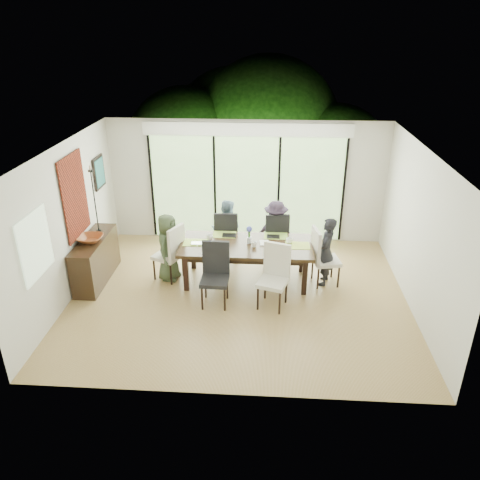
# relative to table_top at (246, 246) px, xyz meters

# --- Properties ---
(floor) EXTENTS (6.00, 5.00, 0.01)m
(floor) POSITION_rel_table_top_xyz_m (-0.10, -0.57, -0.74)
(floor) COLOR olive
(floor) RESTS_ON ground
(ceiling) EXTENTS (6.00, 5.00, 0.01)m
(ceiling) POSITION_rel_table_top_xyz_m (-0.10, -0.57, 1.97)
(ceiling) COLOR white
(ceiling) RESTS_ON wall_back
(wall_back) EXTENTS (6.00, 0.02, 2.70)m
(wall_back) POSITION_rel_table_top_xyz_m (-0.10, 1.94, 0.61)
(wall_back) COLOR beige
(wall_back) RESTS_ON floor
(wall_front) EXTENTS (6.00, 0.02, 2.70)m
(wall_front) POSITION_rel_table_top_xyz_m (-0.10, -3.08, 0.61)
(wall_front) COLOR silver
(wall_front) RESTS_ON floor
(wall_left) EXTENTS (0.02, 5.00, 2.70)m
(wall_left) POSITION_rel_table_top_xyz_m (-3.11, -0.57, 0.61)
(wall_left) COLOR silver
(wall_left) RESTS_ON floor
(wall_right) EXTENTS (0.02, 5.00, 2.70)m
(wall_right) POSITION_rel_table_top_xyz_m (2.91, -0.57, 0.61)
(wall_right) COLOR silver
(wall_right) RESTS_ON floor
(glass_doors) EXTENTS (4.20, 0.02, 2.30)m
(glass_doors) POSITION_rel_table_top_xyz_m (-0.10, 1.90, 0.46)
(glass_doors) COLOR #598C3F
(glass_doors) RESTS_ON wall_back
(blinds_header) EXTENTS (4.40, 0.06, 0.28)m
(blinds_header) POSITION_rel_table_top_xyz_m (-0.10, 1.89, 1.76)
(blinds_header) COLOR white
(blinds_header) RESTS_ON wall_back
(mullion_a) EXTENTS (0.05, 0.04, 2.30)m
(mullion_a) POSITION_rel_table_top_xyz_m (-2.20, 1.89, 0.46)
(mullion_a) COLOR black
(mullion_a) RESTS_ON wall_back
(mullion_b) EXTENTS (0.05, 0.04, 2.30)m
(mullion_b) POSITION_rel_table_top_xyz_m (-0.80, 1.89, 0.46)
(mullion_b) COLOR black
(mullion_b) RESTS_ON wall_back
(mullion_c) EXTENTS (0.05, 0.04, 2.30)m
(mullion_c) POSITION_rel_table_top_xyz_m (0.60, 1.89, 0.46)
(mullion_c) COLOR black
(mullion_c) RESTS_ON wall_back
(mullion_d) EXTENTS (0.05, 0.04, 2.30)m
(mullion_d) POSITION_rel_table_top_xyz_m (2.00, 1.89, 0.46)
(mullion_d) COLOR black
(mullion_d) RESTS_ON wall_back
(side_window) EXTENTS (0.02, 0.90, 1.00)m
(side_window) POSITION_rel_table_top_xyz_m (-3.07, -1.77, 0.76)
(side_window) COLOR #8CAD7F
(side_window) RESTS_ON wall_left
(deck) EXTENTS (6.00, 1.80, 0.10)m
(deck) POSITION_rel_table_top_xyz_m (-0.10, 2.83, -0.79)
(deck) COLOR brown
(deck) RESTS_ON ground
(rail_top) EXTENTS (6.00, 0.08, 0.06)m
(rail_top) POSITION_rel_table_top_xyz_m (-0.10, 3.63, -0.19)
(rail_top) COLOR brown
(rail_top) RESTS_ON deck
(foliage_left) EXTENTS (3.20, 3.20, 3.20)m
(foliage_left) POSITION_rel_table_top_xyz_m (-1.90, 4.63, 0.70)
(foliage_left) COLOR #14380F
(foliage_left) RESTS_ON ground
(foliage_mid) EXTENTS (4.00, 4.00, 4.00)m
(foliage_mid) POSITION_rel_table_top_xyz_m (0.30, 5.23, 1.06)
(foliage_mid) COLOR #14380F
(foliage_mid) RESTS_ON ground
(foliage_right) EXTENTS (2.80, 2.80, 2.80)m
(foliage_right) POSITION_rel_table_top_xyz_m (2.10, 4.43, 0.52)
(foliage_right) COLOR #14380F
(foliage_right) RESTS_ON ground
(foliage_far) EXTENTS (3.60, 3.60, 3.60)m
(foliage_far) POSITION_rel_table_top_xyz_m (-0.70, 5.93, 0.88)
(foliage_far) COLOR #14380F
(foliage_far) RESTS_ON ground
(table_top) EXTENTS (2.46, 1.13, 0.06)m
(table_top) POSITION_rel_table_top_xyz_m (0.00, 0.00, 0.00)
(table_top) COLOR black
(table_top) RESTS_ON floor
(table_apron) EXTENTS (2.26, 0.92, 0.10)m
(table_apron) POSITION_rel_table_top_xyz_m (0.00, 0.00, -0.09)
(table_apron) COLOR black
(table_apron) RESTS_ON floor
(table_leg_fl) EXTENTS (0.09, 0.09, 0.71)m
(table_leg_fl) POSITION_rel_table_top_xyz_m (-1.08, -0.43, -0.39)
(table_leg_fl) COLOR black
(table_leg_fl) RESTS_ON floor
(table_leg_fr) EXTENTS (0.09, 0.09, 0.71)m
(table_leg_fr) POSITION_rel_table_top_xyz_m (1.08, -0.43, -0.39)
(table_leg_fr) COLOR black
(table_leg_fr) RESTS_ON floor
(table_leg_bl) EXTENTS (0.09, 0.09, 0.71)m
(table_leg_bl) POSITION_rel_table_top_xyz_m (-1.08, 0.43, -0.39)
(table_leg_bl) COLOR black
(table_leg_bl) RESTS_ON floor
(table_leg_br) EXTENTS (0.09, 0.09, 0.71)m
(table_leg_br) POSITION_rel_table_top_xyz_m (1.08, 0.43, -0.39)
(table_leg_br) COLOR black
(table_leg_br) RESTS_ON floor
(chair_left_end) EXTENTS (0.63, 0.63, 1.13)m
(chair_left_end) POSITION_rel_table_top_xyz_m (-1.50, 0.00, -0.17)
(chair_left_end) COLOR silver
(chair_left_end) RESTS_ON floor
(chair_right_end) EXTENTS (0.56, 0.56, 1.13)m
(chair_right_end) POSITION_rel_table_top_xyz_m (1.50, 0.00, -0.17)
(chair_right_end) COLOR beige
(chair_right_end) RESTS_ON floor
(chair_far_left) EXTENTS (0.49, 0.49, 1.13)m
(chair_far_left) POSITION_rel_table_top_xyz_m (-0.45, 0.85, -0.17)
(chair_far_left) COLOR black
(chair_far_left) RESTS_ON floor
(chair_far_right) EXTENTS (0.53, 0.53, 1.13)m
(chair_far_right) POSITION_rel_table_top_xyz_m (0.55, 0.85, -0.17)
(chair_far_right) COLOR black
(chair_far_right) RESTS_ON floor
(chair_near_left) EXTENTS (0.48, 0.48, 1.13)m
(chair_near_left) POSITION_rel_table_top_xyz_m (-0.50, -0.87, -0.17)
(chair_near_left) COLOR black
(chair_near_left) RESTS_ON floor
(chair_near_right) EXTENTS (0.59, 0.59, 1.13)m
(chair_near_right) POSITION_rel_table_top_xyz_m (0.50, -0.87, -0.17)
(chair_near_right) COLOR silver
(chair_near_right) RESTS_ON floor
(person_left_end) EXTENTS (0.51, 0.69, 1.32)m
(person_left_end) POSITION_rel_table_top_xyz_m (-1.48, 0.00, -0.08)
(person_left_end) COLOR #3F4F35
(person_left_end) RESTS_ON floor
(person_right_end) EXTENTS (0.52, 0.69, 1.32)m
(person_right_end) POSITION_rel_table_top_xyz_m (1.48, 0.00, -0.08)
(person_right_end) COLOR black
(person_right_end) RESTS_ON floor
(person_far_left) EXTENTS (0.65, 0.44, 1.32)m
(person_far_left) POSITION_rel_table_top_xyz_m (-0.45, 0.83, -0.08)
(person_far_left) COLOR #708FA2
(person_far_left) RESTS_ON floor
(person_far_right) EXTENTS (0.66, 0.46, 1.32)m
(person_far_right) POSITION_rel_table_top_xyz_m (0.55, 0.83, -0.08)
(person_far_right) COLOR #291F2E
(person_far_right) RESTS_ON floor
(placemat_left) EXTENTS (0.45, 0.33, 0.01)m
(placemat_left) POSITION_rel_table_top_xyz_m (-0.95, 0.00, 0.03)
(placemat_left) COLOR #9DBF44
(placemat_left) RESTS_ON table_top
(placemat_right) EXTENTS (0.45, 0.33, 0.01)m
(placemat_right) POSITION_rel_table_top_xyz_m (0.95, 0.00, 0.03)
(placemat_right) COLOR #A6BD43
(placemat_right) RESTS_ON table_top
(placemat_far_l) EXTENTS (0.45, 0.33, 0.01)m
(placemat_far_l) POSITION_rel_table_top_xyz_m (-0.45, 0.40, 0.03)
(placemat_far_l) COLOR #9ABA42
(placemat_far_l) RESTS_ON table_top
(placemat_far_r) EXTENTS (0.45, 0.33, 0.01)m
(placemat_far_r) POSITION_rel_table_top_xyz_m (0.55, 0.40, 0.03)
(placemat_far_r) COLOR #83A83C
(placemat_far_r) RESTS_ON table_top
(placemat_paper) EXTENTS (0.45, 0.33, 0.01)m
(placemat_paper) POSITION_rel_table_top_xyz_m (-0.55, -0.30, 0.03)
(placemat_paper) COLOR white
(placemat_paper) RESTS_ON table_top
(tablet_far_l) EXTENTS (0.27, 0.18, 0.01)m
(tablet_far_l) POSITION_rel_table_top_xyz_m (-0.35, 0.35, 0.04)
(tablet_far_l) COLOR black
(tablet_far_l) RESTS_ON table_top
(tablet_far_r) EXTENTS (0.25, 0.17, 0.01)m
(tablet_far_r) POSITION_rel_table_top_xyz_m (0.50, 0.35, 0.04)
(tablet_far_r) COLOR black
(tablet_far_r) RESTS_ON table_top
(papers) EXTENTS (0.31, 0.23, 0.00)m
(papers) POSITION_rel_table_top_xyz_m (0.70, -0.05, 0.03)
(papers) COLOR white
(papers) RESTS_ON table_top
(platter_base) EXTENTS (0.27, 0.27, 0.02)m
(platter_base) POSITION_rel_table_top_xyz_m (-0.55, -0.30, 0.05)
(platter_base) COLOR white
(platter_base) RESTS_ON table_top
(platter_snacks) EXTENTS (0.21, 0.21, 0.01)m
(platter_snacks) POSITION_rel_table_top_xyz_m (-0.55, -0.30, 0.07)
(platter_snacks) COLOR #C45F17
(platter_snacks) RESTS_ON table_top
(vase) EXTENTS (0.08, 0.08, 0.12)m
(vase) POSITION_rel_table_top_xyz_m (0.05, 0.05, 0.09)
(vase) COLOR silver
(vase) RESTS_ON table_top
(hyacinth_stems) EXTENTS (0.04, 0.04, 0.16)m
(hyacinth_stems) POSITION_rel_table_top_xyz_m (0.05, 0.05, 0.22)
(hyacinth_stems) COLOR #337226
(hyacinth_stems) RESTS_ON table_top
(hyacinth_blooms) EXTENTS (0.11, 0.11, 0.11)m
(hyacinth_blooms) POSITION_rel_table_top_xyz_m (0.05, 0.05, 0.32)
(hyacinth_blooms) COLOR #454CAD
(hyacinth_blooms) RESTS_ON table_top
(laptop) EXTENTS (0.36, 0.25, 0.03)m
(laptop) POSITION_rel_table_top_xyz_m (-0.85, -0.10, 0.04)
(laptop) COLOR silver
(laptop) RESTS_ON table_top
(cup_a) EXTENTS (0.16, 0.16, 0.10)m
(cup_a) POSITION_rel_table_top_xyz_m (-0.70, 0.15, 0.08)
(cup_a) COLOR white
(cup_a) RESTS_ON table_top
(cup_b) EXTENTS (0.12, 0.12, 0.09)m
(cup_b) POSITION_rel_table_top_xyz_m (0.15, -0.10, 0.08)
(cup_b) COLOR white
(cup_b) RESTS_ON table_top
(cup_c) EXTENTS (0.16, 0.16, 0.10)m
(cup_c) POSITION_rel_table_top_xyz_m (0.80, 0.10, 0.08)
(cup_c) COLOR white
(cup_c) RESTS_ON table_top
(book) EXTENTS (0.19, 0.24, 0.02)m
(book) POSITION_rel_table_top_xyz_m (0.25, 0.05, 0.04)
(book) COLOR white
(book) RESTS_ON table_top
(sideboard) EXTENTS (0.43, 1.53, 0.86)m
(sideboard) POSITION_rel_table_top_xyz_m (-2.86, -0.16, -0.31)
(sideboard) COLOR black
(sideboard) RESTS_ON floor
(bowl) EXTENTS (0.45, 0.45, 0.11)m
(bowl) POSITION_rel_table_top_xyz_m (-2.86, -0.26, 0.17)
(bowl) COLOR brown
(bowl) RESTS_ON sideboard
(candlestick_base) EXTENTS (0.10, 0.10, 0.04)m
(candlestick_base) POSITION_rel_table_top_xyz_m (-2.86, 0.19, 0.14)
(candlestick_base) COLOR black
(candlestick_base) RESTS_ON sideboard
(candlestick_shaft) EXTENTS (0.02, 0.02, 1.19)m
(candlestick_shaft) POSITION_rel_table_top_xyz_m (-2.86, 0.19, 0.74)
(candlestick_shaft) COLOR black
(candlestick_shaft) RESTS_ON sideboard
(candlestick_pan) EXTENTS (0.10, 0.10, 0.03)m
(candlestick_pan) POSITION_rel_table_top_xyz_m (-2.86, 0.19, 1.33)
(candlestick_pan) COLOR black
(candlestick_pan) RESTS_ON sideboard
(candle) EXTENTS (0.03, 0.03, 0.10)m
(candle) POSITION_rel_table_top_xyz_m (-2.86, 0.19, 1.39)
(candle) COLOR silver
(candle) RESTS_ON sideboard
(tapestry) EXTENTS (0.02, 1.00, 1.50)m
(tapestry) POSITION_rel_table_top_xyz_m (-3.07, -0.17, 0.96)
(tapestry) COLOR maroon
(tapestry) RESTS_ON wall_left
(art_frame) EXTENTS (0.03, 0.55, 0.65)m
(art_frame) POSITION_rel_table_top_xyz_m (-3.07, 1.13, 1.01)
(art_frame) COLOR black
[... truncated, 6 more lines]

